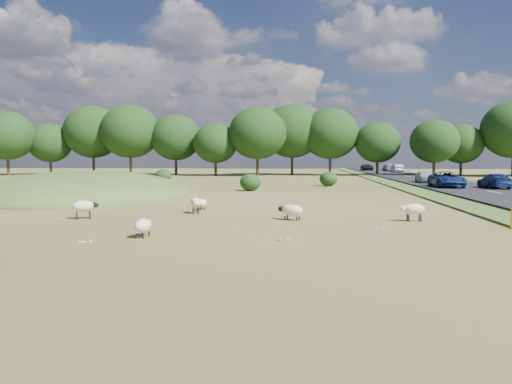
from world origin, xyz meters
TOP-DOWN VIEW (x-y plane):
  - ground at (0.00, 20.00)m, footprint 160.00×160.00m
  - mound at (-12.00, 12.00)m, footprint 16.00×20.00m
  - road at (20.00, 30.00)m, footprint 8.00×150.00m
  - treeline at (-1.06, 55.44)m, footprint 96.28×14.66m
  - shrubs at (-1.68, 26.49)m, footprint 21.00×15.48m
  - marker_post at (13.45, -3.36)m, footprint 0.06×0.06m
  - sheep_0 at (9.94, -1.01)m, footprint 1.21×0.62m
  - sheep_1 at (4.16, -0.98)m, footprint 1.37×1.00m
  - sheep_2 at (-1.39, -6.64)m, footprint 0.61×1.26m
  - sheep_3 at (-1.06, 3.17)m, footprint 0.51×1.11m
  - sheep_4 at (-1.05, 1.37)m, footprint 0.76×1.26m
  - sheep_5 at (-6.05, -1.44)m, footprint 1.31×0.96m
  - car_0 at (18.10, 77.52)m, footprint 2.15×4.67m
  - car_1 at (21.90, 74.49)m, footprint 2.01×4.94m
  - car_3 at (18.10, 22.26)m, footprint 2.39×5.19m
  - car_4 at (18.10, 30.51)m, footprint 1.53×3.81m
  - car_6 at (21.90, 65.90)m, footprint 1.51×4.33m
  - car_7 at (21.90, 21.07)m, footprint 1.83×4.50m

SIDE VIEW (x-z plane):
  - ground at x=0.00m, z-range 0.00..0.00m
  - mound at x=-12.00m, z-range -2.00..2.00m
  - road at x=20.00m, z-range 0.00..0.25m
  - sheep_3 at x=-1.06m, z-range 0.08..0.73m
  - sheep_2 at x=-1.39m, z-range 0.09..0.81m
  - sheep_1 at x=4.16m, z-range 0.10..0.86m
  - sheep_0 at x=9.94m, z-range 0.17..1.03m
  - marker_post at x=13.45m, z-range 0.00..1.20m
  - sheep_4 at x=-1.05m, z-range 0.17..1.05m
  - sheep_5 at x=-6.05m, z-range 0.18..1.10m
  - shrubs at x=-1.68m, z-range -0.01..1.55m
  - car_4 at x=18.10m, z-range 0.25..1.55m
  - car_0 at x=18.10m, z-range 0.25..1.55m
  - car_7 at x=21.90m, z-range 0.25..1.56m
  - car_6 at x=21.90m, z-range 0.25..1.68m
  - car_1 at x=21.90m, z-range 0.25..1.68m
  - car_3 at x=18.10m, z-range 0.25..1.69m
  - treeline at x=-1.06m, z-range 0.72..12.41m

